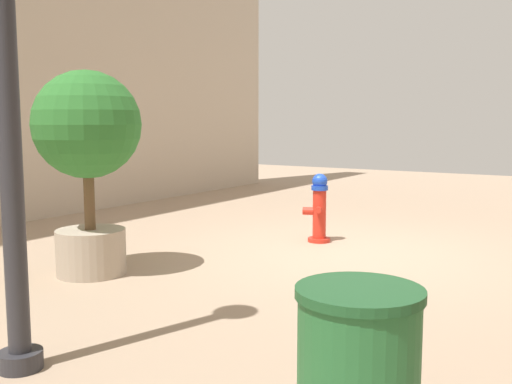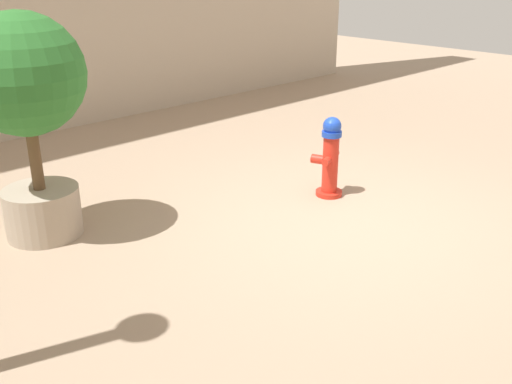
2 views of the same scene
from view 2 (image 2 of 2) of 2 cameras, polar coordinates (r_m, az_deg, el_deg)
ground_plane at (r=6.06m, az=8.48°, el=-2.92°), size 23.40×23.40×0.00m
fire_hydrant at (r=6.57m, az=7.13°, el=3.37°), size 0.37×0.40×0.90m
planter_tree at (r=5.68m, az=-21.18°, el=8.47°), size 1.09×1.09×2.09m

